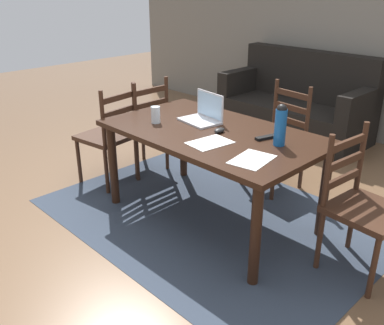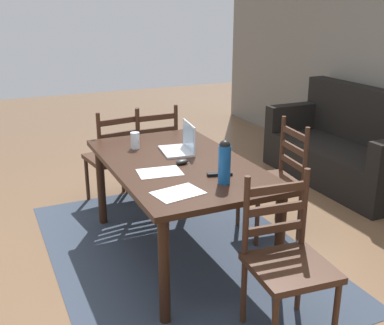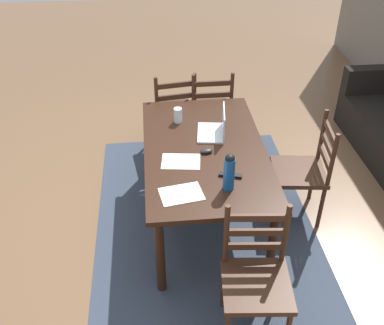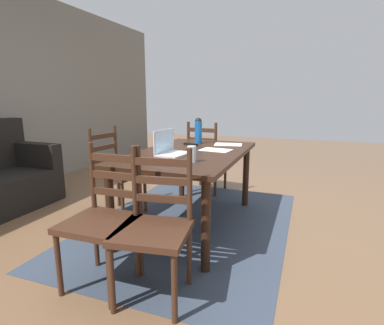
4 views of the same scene
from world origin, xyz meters
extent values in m
plane|color=brown|center=(0.00, 0.00, 0.00)|extent=(14.00, 14.00, 0.00)
cube|color=#333D4C|center=(0.00, 0.00, 0.00)|extent=(2.62, 1.88, 0.01)
cube|color=black|center=(0.00, 0.00, 0.73)|extent=(1.66, 0.97, 0.04)
cylinder|color=black|center=(-0.75, -0.41, 0.35)|extent=(0.07, 0.07, 0.71)
cylinder|color=black|center=(0.75, -0.41, 0.35)|extent=(0.07, 0.07, 0.71)
cylinder|color=black|center=(-0.75, 0.41, 0.35)|extent=(0.07, 0.07, 0.71)
cylinder|color=black|center=(0.75, 0.41, 0.35)|extent=(0.07, 0.07, 0.71)
cube|color=#3D2316|center=(-1.16, 0.19, 0.45)|extent=(0.45, 0.45, 0.04)
cylinder|color=#3D2316|center=(-1.35, 0.00, 0.21)|extent=(0.04, 0.04, 0.43)
cylinder|color=#3D2316|center=(-1.35, 0.38, 0.21)|extent=(0.04, 0.04, 0.43)
cylinder|color=#3D2316|center=(-0.97, 0.01, 0.21)|extent=(0.04, 0.04, 0.43)
cylinder|color=#3D2316|center=(-0.98, 0.39, 0.21)|extent=(0.04, 0.04, 0.43)
cylinder|color=#3D2316|center=(-0.96, 0.01, 0.70)|extent=(0.04, 0.04, 0.50)
cylinder|color=#3D2316|center=(-0.97, 0.39, 0.70)|extent=(0.04, 0.04, 0.50)
cube|color=#3D2316|center=(-0.96, 0.20, 0.60)|extent=(0.03, 0.36, 0.05)
cube|color=#3D2316|center=(-0.96, 0.20, 0.72)|extent=(0.03, 0.36, 0.05)
cube|color=#3D2316|center=(-0.96, 0.20, 0.85)|extent=(0.03, 0.36, 0.05)
cube|color=#3D2316|center=(1.16, 0.19, 0.45)|extent=(0.48, 0.48, 0.04)
cylinder|color=#3D2316|center=(1.37, 0.37, 0.21)|extent=(0.04, 0.04, 0.43)
cylinder|color=#3D2316|center=(0.99, 0.40, 0.21)|extent=(0.04, 0.04, 0.43)
cylinder|color=#3D2316|center=(0.96, 0.02, 0.21)|extent=(0.04, 0.04, 0.43)
cylinder|color=#3D2316|center=(0.98, 0.40, 0.70)|extent=(0.04, 0.04, 0.50)
cylinder|color=#3D2316|center=(0.95, 0.02, 0.70)|extent=(0.04, 0.04, 0.50)
cube|color=#3D2316|center=(0.96, 0.21, 0.60)|extent=(0.06, 0.36, 0.05)
cube|color=#3D2316|center=(0.96, 0.21, 0.72)|extent=(0.06, 0.36, 0.05)
cube|color=#3D2316|center=(0.96, 0.21, 0.85)|extent=(0.06, 0.36, 0.05)
cube|color=#3D2316|center=(0.00, 0.82, 0.45)|extent=(0.49, 0.49, 0.04)
cylinder|color=#3D2316|center=(0.17, 0.61, 0.21)|extent=(0.04, 0.04, 0.43)
cylinder|color=#3D2316|center=(-0.21, 0.65, 0.21)|extent=(0.04, 0.04, 0.43)
cylinder|color=#3D2316|center=(0.21, 0.98, 0.21)|extent=(0.04, 0.04, 0.43)
cylinder|color=#3D2316|center=(-0.17, 1.03, 0.21)|extent=(0.04, 0.04, 0.43)
cylinder|color=#3D2316|center=(0.21, 0.99, 0.70)|extent=(0.04, 0.04, 0.50)
cylinder|color=#3D2316|center=(-0.17, 1.04, 0.70)|extent=(0.04, 0.04, 0.50)
cube|color=#3D2316|center=(0.02, 1.02, 0.60)|extent=(0.36, 0.07, 0.05)
cube|color=#3D2316|center=(0.02, 1.02, 0.72)|extent=(0.36, 0.07, 0.05)
cube|color=#3D2316|center=(0.02, 1.02, 0.85)|extent=(0.36, 0.07, 0.05)
cube|color=#3D2316|center=(-1.16, -0.19, 0.45)|extent=(0.50, 0.50, 0.04)
cylinder|color=#3D2316|center=(-1.32, -0.41, 0.21)|extent=(0.04, 0.04, 0.43)
cylinder|color=#3D2316|center=(-1.38, -0.03, 0.21)|extent=(0.04, 0.04, 0.43)
cylinder|color=#3D2316|center=(-0.95, -0.36, 0.21)|extent=(0.04, 0.04, 0.43)
cylinder|color=#3D2316|center=(-1.00, 0.02, 0.21)|extent=(0.04, 0.04, 0.43)
cylinder|color=#3D2316|center=(-0.94, -0.35, 0.70)|extent=(0.04, 0.04, 0.50)
cylinder|color=#3D2316|center=(-0.99, 0.02, 0.70)|extent=(0.04, 0.04, 0.50)
cube|color=#3D2316|center=(-0.96, -0.17, 0.60)|extent=(0.08, 0.36, 0.05)
cube|color=#3D2316|center=(-0.96, -0.17, 0.72)|extent=(0.08, 0.36, 0.05)
cube|color=#3D2316|center=(-0.96, -0.17, 0.85)|extent=(0.08, 0.36, 0.05)
cube|color=black|center=(-0.68, 2.18, 0.20)|extent=(1.80, 0.80, 0.40)
cube|color=black|center=(-0.68, 2.48, 0.70)|extent=(1.80, 0.20, 0.60)
cube|color=black|center=(-1.50, 2.18, 0.55)|extent=(0.16, 0.80, 0.30)
cube|color=silver|center=(-0.21, 0.08, 0.76)|extent=(0.35, 0.26, 0.02)
cube|color=silver|center=(-0.20, 0.18, 0.87)|extent=(0.32, 0.05, 0.21)
cube|color=#A5CCEA|center=(-0.20, 0.18, 0.87)|extent=(0.29, 0.04, 0.19)
cylinder|color=#145199|center=(0.53, 0.10, 0.87)|extent=(0.08, 0.08, 0.25)
sphere|color=black|center=(0.53, 0.10, 1.00)|extent=(0.07, 0.07, 0.07)
cylinder|color=silver|center=(-0.44, -0.18, 0.81)|extent=(0.07, 0.07, 0.13)
ellipsoid|color=black|center=(0.07, 0.01, 0.76)|extent=(0.07, 0.11, 0.03)
cube|color=black|center=(0.39, 0.14, 0.76)|extent=(0.09, 0.18, 0.02)
cube|color=white|center=(0.17, -0.20, 0.75)|extent=(0.25, 0.32, 0.00)
cube|color=white|center=(0.56, -0.23, 0.75)|extent=(0.26, 0.33, 0.00)
camera|label=1|loc=(2.08, -2.25, 1.80)|focal=40.21mm
camera|label=2|loc=(3.05, -1.27, 1.87)|focal=44.48mm
camera|label=3|loc=(3.01, -0.40, 2.76)|focal=42.43mm
camera|label=4|loc=(-2.72, -1.04, 1.27)|focal=28.78mm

